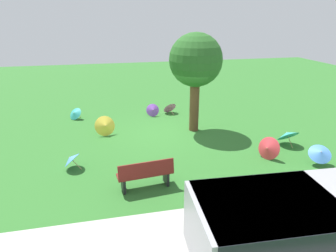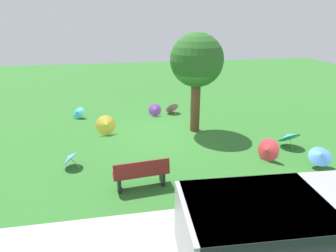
{
  "view_description": "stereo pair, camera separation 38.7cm",
  "coord_description": "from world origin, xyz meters",
  "px_view_note": "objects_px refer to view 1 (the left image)",
  "views": [
    {
      "loc": [
        2.74,
        11.62,
        4.74
      ],
      "look_at": [
        0.36,
        0.85,
        0.6
      ],
      "focal_mm": 31.88,
      "sensor_mm": 36.0,
      "label": 1
    },
    {
      "loc": [
        2.36,
        11.7,
        4.74
      ],
      "look_at": [
        0.36,
        0.85,
        0.6
      ],
      "focal_mm": 31.88,
      "sensor_mm": 36.0,
      "label": 2
    }
  ],
  "objects_px": {
    "parasol_blue_0": "(71,159)",
    "parasol_teal_1": "(287,134)",
    "park_bench": "(146,174)",
    "parasol_purple_0": "(153,110)",
    "parasol_pink_0": "(169,107)",
    "parasol_teal_0": "(75,113)",
    "shade_tree": "(196,62)",
    "parasol_blue_2": "(320,153)",
    "parasol_red_0": "(268,148)",
    "parasol_yellow_0": "(105,126)",
    "van_dark": "(302,225)"
  },
  "relations": [
    {
      "from": "park_bench",
      "to": "parasol_blue_0",
      "type": "height_order",
      "value": "park_bench"
    },
    {
      "from": "park_bench",
      "to": "shade_tree",
      "type": "xyz_separation_m",
      "value": [
        -2.72,
        -4.2,
        2.49
      ]
    },
    {
      "from": "park_bench",
      "to": "parasol_purple_0",
      "type": "distance_m",
      "value": 6.54
    },
    {
      "from": "parasol_blue_0",
      "to": "parasol_red_0",
      "type": "xyz_separation_m",
      "value": [
        -6.6,
        0.72,
        0.04
      ]
    },
    {
      "from": "parasol_blue_0",
      "to": "van_dark",
      "type": "bearing_deg",
      "value": 133.37
    },
    {
      "from": "parasol_blue_0",
      "to": "parasol_pink_0",
      "type": "xyz_separation_m",
      "value": [
        -4.4,
        -5.05,
        -0.05
      ]
    },
    {
      "from": "parasol_blue_0",
      "to": "parasol_pink_0",
      "type": "height_order",
      "value": "parasol_blue_0"
    },
    {
      "from": "van_dark",
      "to": "parasol_red_0",
      "type": "relative_size",
      "value": 5.29
    },
    {
      "from": "shade_tree",
      "to": "parasol_yellow_0",
      "type": "distance_m",
      "value": 4.54
    },
    {
      "from": "park_bench",
      "to": "parasol_blue_0",
      "type": "xyz_separation_m",
      "value": [
        2.19,
        -1.69,
        -0.11
      ]
    },
    {
      "from": "park_bench",
      "to": "parasol_teal_0",
      "type": "xyz_separation_m",
      "value": [
        2.43,
        -6.76,
        -0.16
      ]
    },
    {
      "from": "parasol_teal_1",
      "to": "parasol_purple_0",
      "type": "bearing_deg",
      "value": -45.3
    },
    {
      "from": "parasol_blue_0",
      "to": "parasol_teal_1",
      "type": "distance_m",
      "value": 7.96
    },
    {
      "from": "parasol_blue_0",
      "to": "parasol_red_0",
      "type": "height_order",
      "value": "parasol_red_0"
    },
    {
      "from": "park_bench",
      "to": "parasol_blue_0",
      "type": "distance_m",
      "value": 2.77
    },
    {
      "from": "parasol_purple_0",
      "to": "parasol_teal_1",
      "type": "height_order",
      "value": "parasol_teal_1"
    },
    {
      "from": "parasol_teal_0",
      "to": "parasol_pink_0",
      "type": "height_order",
      "value": "parasol_pink_0"
    },
    {
      "from": "shade_tree",
      "to": "parasol_teal_1",
      "type": "height_order",
      "value": "shade_tree"
    },
    {
      "from": "parasol_teal_0",
      "to": "parasol_red_0",
      "type": "distance_m",
      "value": 8.96
    },
    {
      "from": "parasol_red_0",
      "to": "park_bench",
      "type": "bearing_deg",
      "value": 12.38
    },
    {
      "from": "parasol_purple_0",
      "to": "parasol_teal_0",
      "type": "relative_size",
      "value": 0.78
    },
    {
      "from": "van_dark",
      "to": "parasol_yellow_0",
      "type": "height_order",
      "value": "van_dark"
    },
    {
      "from": "parasol_teal_0",
      "to": "shade_tree",
      "type": "bearing_deg",
      "value": 153.55
    },
    {
      "from": "parasol_teal_0",
      "to": "parasol_blue_0",
      "type": "bearing_deg",
      "value": 92.66
    },
    {
      "from": "van_dark",
      "to": "parasol_red_0",
      "type": "height_order",
      "value": "van_dark"
    },
    {
      "from": "parasol_purple_0",
      "to": "parasol_blue_2",
      "type": "distance_m",
      "value": 7.73
    },
    {
      "from": "parasol_purple_0",
      "to": "parasol_red_0",
      "type": "relative_size",
      "value": 0.72
    },
    {
      "from": "parasol_teal_0",
      "to": "parasol_yellow_0",
      "type": "relative_size",
      "value": 0.87
    },
    {
      "from": "parasol_teal_1",
      "to": "parasol_blue_0",
      "type": "bearing_deg",
      "value": 1.53
    },
    {
      "from": "parasol_red_0",
      "to": "van_dark",
      "type": "bearing_deg",
      "value": 67.05
    },
    {
      "from": "parasol_pink_0",
      "to": "parasol_teal_1",
      "type": "height_order",
      "value": "parasol_teal_1"
    },
    {
      "from": "parasol_teal_1",
      "to": "parasol_blue_2",
      "type": "bearing_deg",
      "value": 93.05
    },
    {
      "from": "parasol_pink_0",
      "to": "parasol_blue_0",
      "type": "bearing_deg",
      "value": 48.91
    },
    {
      "from": "parasol_teal_0",
      "to": "parasol_yellow_0",
      "type": "bearing_deg",
      "value": 120.25
    },
    {
      "from": "parasol_blue_0",
      "to": "parasol_purple_0",
      "type": "bearing_deg",
      "value": -126.52
    },
    {
      "from": "parasol_blue_2",
      "to": "parasol_red_0",
      "type": "relative_size",
      "value": 1.06
    },
    {
      "from": "parasol_pink_0",
      "to": "parasol_blue_2",
      "type": "distance_m",
      "value": 7.51
    },
    {
      "from": "parasol_blue_0",
      "to": "parasol_purple_0",
      "type": "xyz_separation_m",
      "value": [
        -3.5,
        -4.72,
        -0.04
      ]
    },
    {
      "from": "parasol_yellow_0",
      "to": "parasol_teal_1",
      "type": "xyz_separation_m",
      "value": [
        -6.8,
        2.48,
        0.01
      ]
    },
    {
      "from": "van_dark",
      "to": "parasol_pink_0",
      "type": "height_order",
      "value": "van_dark"
    },
    {
      "from": "park_bench",
      "to": "parasol_teal_0",
      "type": "bearing_deg",
      "value": -70.24
    },
    {
      "from": "shade_tree",
      "to": "parasol_red_0",
      "type": "bearing_deg",
      "value": 117.57
    },
    {
      "from": "park_bench",
      "to": "parasol_red_0",
      "type": "xyz_separation_m",
      "value": [
        -4.41,
        -0.97,
        -0.06
      ]
    },
    {
      "from": "parasol_blue_0",
      "to": "parasol_yellow_0",
      "type": "relative_size",
      "value": 0.85
    },
    {
      "from": "parasol_pink_0",
      "to": "parasol_blue_2",
      "type": "xyz_separation_m",
      "value": [
        -3.65,
        6.57,
        0.14
      ]
    },
    {
      "from": "van_dark",
      "to": "parasol_teal_1",
      "type": "height_order",
      "value": "van_dark"
    },
    {
      "from": "van_dark",
      "to": "parasol_purple_0",
      "type": "height_order",
      "value": "van_dark"
    },
    {
      "from": "parasol_blue_0",
      "to": "parasol_blue_2",
      "type": "distance_m",
      "value": 8.19
    },
    {
      "from": "park_bench",
      "to": "parasol_yellow_0",
      "type": "xyz_separation_m",
      "value": [
        1.04,
        -4.38,
        -0.04
      ]
    },
    {
      "from": "shade_tree",
      "to": "parasol_blue_0",
      "type": "relative_size",
      "value": 5.12
    }
  ]
}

